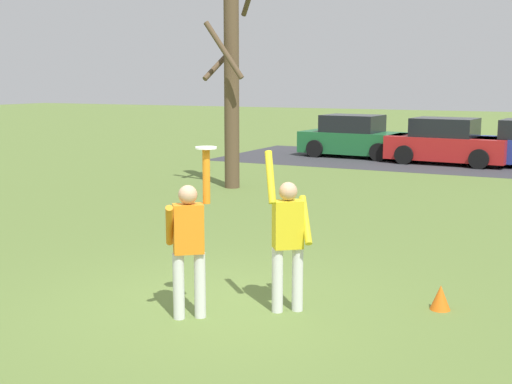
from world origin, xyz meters
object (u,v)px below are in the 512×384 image
Objects in this scene: person_catcher at (189,240)px; bare_tree_tall at (232,83)px; person_defender at (288,235)px; frisbee_disc at (206,148)px; parked_car_green at (355,138)px; field_cone_orange at (440,297)px; parked_car_red at (447,143)px.

bare_tree_tall reaches higher than person_catcher.
bare_tree_tall is (-5.41, 8.53, 1.85)m from person_defender.
person_defender is 1.50m from frisbee_disc.
bare_tree_tall reaches higher than person_defender.
bare_tree_tall is at bearing 77.47° from person_catcher.
bare_tree_tall is (-4.44, 9.29, 1.84)m from person_catcher.
bare_tree_tall is at bearing -95.68° from person_defender.
person_catcher is 1.13m from frisbee_disc.
person_catcher is at bearing -73.60° from parked_car_green.
person_defender is 8.02× the size of frisbee_disc.
person_defender is 6.39× the size of field_cone_orange.
field_cone_orange is (2.51, 1.54, -1.93)m from frisbee_disc.
person_defender is at bearing 0.00° from person_catcher.
parked_car_red is at bearing 91.58° from frisbee_disc.
bare_tree_tall is (-0.56, -8.73, 2.10)m from parked_car_green.
frisbee_disc is 0.80× the size of field_cone_orange.
frisbee_disc is at bearing -148.41° from field_cone_orange.
parked_car_green is 1.00× the size of parked_car_red.
person_defender is 16.67m from parked_car_red.
parked_car_red is 0.69× the size of bare_tree_tall.
person_catcher is at bearing -141.92° from frisbee_disc.
bare_tree_tall reaches higher than field_cone_orange.
bare_tree_tall is at bearing -89.44° from parked_car_green.
bare_tree_tall is 19.25× the size of field_cone_orange.
parked_car_red is (-0.48, 17.24, -1.37)m from frisbee_disc.
person_defender is (0.97, 0.76, -0.00)m from person_catcher.
person_defender is 17.93m from parked_car_green.
bare_tree_tall is at bearing 133.14° from field_cone_orange.
parked_car_red is (-0.30, 17.38, -0.25)m from person_catcher.
parked_car_red is 9.32m from bare_tree_tall.
person_defender is at bearing -57.61° from bare_tree_tall.
parked_car_green is at bearing 111.90° from field_cone_orange.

